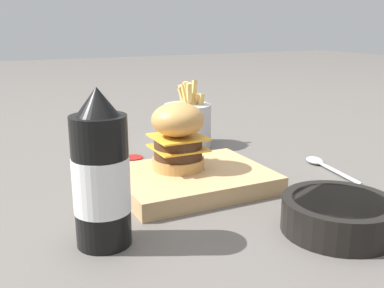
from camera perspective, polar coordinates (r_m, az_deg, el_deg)
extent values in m
plane|color=#5B5651|center=(0.83, -0.81, -4.93)|extent=(6.00, 6.00, 0.00)
cube|color=tan|center=(0.80, 0.00, -4.51)|extent=(0.26, 0.21, 0.03)
cylinder|color=tan|center=(0.81, -1.83, -2.39)|extent=(0.09, 0.09, 0.02)
cylinder|color=#422819|center=(0.80, -1.84, -1.14)|extent=(0.09, 0.09, 0.02)
cube|color=gold|center=(0.80, -1.84, -0.46)|extent=(0.09, 0.09, 0.00)
cylinder|color=#422819|center=(0.80, -1.85, 0.23)|extent=(0.09, 0.09, 0.02)
cube|color=gold|center=(0.80, -1.85, 0.92)|extent=(0.09, 0.09, 0.00)
ellipsoid|color=tan|center=(0.79, -1.87, 3.14)|extent=(0.09, 0.09, 0.06)
cylinder|color=black|center=(0.59, -11.43, -4.71)|extent=(0.07, 0.07, 0.17)
cylinder|color=silver|center=(0.59, -11.41, -5.03)|extent=(0.07, 0.07, 0.07)
cone|color=black|center=(0.56, -11.98, 5.35)|extent=(0.05, 0.05, 0.04)
cylinder|color=#B7B7BC|center=(1.06, -0.55, 2.42)|extent=(0.11, 0.11, 0.10)
cube|color=#E5B760|center=(1.05, -0.43, 5.45)|extent=(0.03, 0.01, 0.09)
cube|color=#E5B760|center=(1.05, 1.02, 4.62)|extent=(0.02, 0.01, 0.07)
cube|color=#E5B760|center=(1.06, -0.87, 5.11)|extent=(0.03, 0.03, 0.08)
cube|color=#E5B760|center=(1.05, -0.39, 5.40)|extent=(0.02, 0.03, 0.09)
cube|color=#E5B760|center=(1.06, 0.53, 4.78)|extent=(0.02, 0.03, 0.07)
cube|color=#E5B760|center=(1.06, 0.16, 5.55)|extent=(0.03, 0.04, 0.09)
cube|color=#E5B760|center=(1.08, -1.13, 5.38)|extent=(0.03, 0.02, 0.08)
cube|color=#E5B760|center=(1.05, -0.68, 5.22)|extent=(0.02, 0.03, 0.09)
cylinder|color=black|center=(0.67, 18.08, -8.61)|extent=(0.16, 0.16, 0.05)
cylinder|color=#669356|center=(0.66, 18.23, -6.94)|extent=(0.13, 0.13, 0.01)
cylinder|color=silver|center=(0.90, 18.25, -3.55)|extent=(0.03, 0.13, 0.01)
ellipsoid|color=silver|center=(0.97, 15.33, -2.02)|extent=(0.04, 0.05, 0.01)
cylinder|color=#9E140F|center=(0.98, -7.47, -1.65)|extent=(0.04, 0.04, 0.00)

